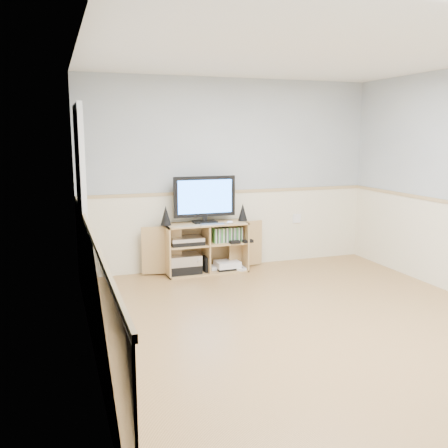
# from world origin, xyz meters

# --- Properties ---
(room) EXTENTS (4.04, 4.54, 2.54)m
(room) POSITION_xyz_m (-0.06, 0.12, 1.22)
(room) COLOR tan
(room) RESTS_ON ground
(media_cabinet) EXTENTS (1.65, 0.40, 0.65)m
(media_cabinet) POSITION_xyz_m (-0.41, 2.07, 0.33)
(media_cabinet) COLOR tan
(media_cabinet) RESTS_ON floor
(monitor) EXTENTS (0.81, 0.18, 0.60)m
(monitor) POSITION_xyz_m (-0.41, 2.07, 0.97)
(monitor) COLOR black
(monitor) RESTS_ON media_cabinet
(speaker_left) EXTENTS (0.13, 0.13, 0.25)m
(speaker_left) POSITION_xyz_m (-0.93, 2.04, 0.77)
(speaker_left) COLOR black
(speaker_left) RESTS_ON media_cabinet
(speaker_right) EXTENTS (0.12, 0.12, 0.23)m
(speaker_right) POSITION_xyz_m (0.11, 2.04, 0.76)
(speaker_right) COLOR black
(speaker_right) RESTS_ON media_cabinet
(keyboard) EXTENTS (0.31, 0.16, 0.01)m
(keyboard) POSITION_xyz_m (-0.36, 1.88, 0.66)
(keyboard) COLOR silver
(keyboard) RESTS_ON media_cabinet
(mouse) EXTENTS (0.11, 0.09, 0.04)m
(mouse) POSITION_xyz_m (-0.13, 1.88, 0.67)
(mouse) COLOR white
(mouse) RESTS_ON media_cabinet
(av_components) EXTENTS (0.51, 0.31, 0.47)m
(av_components) POSITION_xyz_m (-0.70, 2.02, 0.22)
(av_components) COLOR black
(av_components) RESTS_ON media_cabinet
(game_consoles) EXTENTS (0.45, 0.30, 0.11)m
(game_consoles) POSITION_xyz_m (-0.14, 2.01, 0.07)
(game_consoles) COLOR white
(game_consoles) RESTS_ON media_cabinet
(game_cases) EXTENTS (0.39, 0.13, 0.19)m
(game_cases) POSITION_xyz_m (-0.12, 2.00, 0.48)
(game_cases) COLOR #3F8C3F
(game_cases) RESTS_ON media_cabinet
(wall_outlet) EXTENTS (0.12, 0.03, 0.12)m
(wall_outlet) POSITION_xyz_m (1.00, 2.23, 0.60)
(wall_outlet) COLOR white
(wall_outlet) RESTS_ON wall_back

